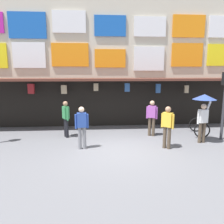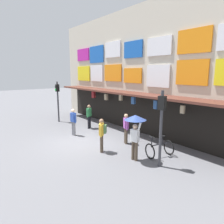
# 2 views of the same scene
# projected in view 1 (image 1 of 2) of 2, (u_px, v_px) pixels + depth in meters

# --- Properties ---
(ground_plane) EXTENTS (80.00, 80.00, 0.00)m
(ground_plane) POSITION_uv_depth(u_px,v_px,m) (117.00, 150.00, 8.59)
(ground_plane) COLOR slate
(shopfront) EXTENTS (18.00, 2.60, 8.00)m
(shopfront) POSITION_uv_depth(u_px,v_px,m) (109.00, 54.00, 12.36)
(shopfront) COLOR beige
(shopfront) RESTS_ON ground
(bicycle_parked) EXTENTS (0.95, 1.29, 1.05)m
(bicycle_parked) POSITION_uv_depth(u_px,v_px,m) (199.00, 127.00, 10.61)
(bicycle_parked) COLOR black
(bicycle_parked) RESTS_ON ground
(pedestrian_in_purple) EXTENTS (0.53, 0.25, 1.68)m
(pedestrian_in_purple) POSITION_uv_depth(u_px,v_px,m) (82.00, 125.00, 8.55)
(pedestrian_in_purple) COLOR gray
(pedestrian_in_purple) RESTS_ON ground
(pedestrian_in_blue) EXTENTS (0.47, 0.47, 1.68)m
(pedestrian_in_blue) POSITION_uv_depth(u_px,v_px,m) (168.00, 124.00, 8.62)
(pedestrian_in_blue) COLOR brown
(pedestrian_in_blue) RESTS_ON ground
(pedestrian_in_green) EXTENTS (0.36, 0.48, 1.68)m
(pedestrian_in_green) POSITION_uv_depth(u_px,v_px,m) (66.00, 117.00, 10.12)
(pedestrian_in_green) COLOR black
(pedestrian_in_green) RESTS_ON ground
(pedestrian_with_umbrella) EXTENTS (0.96, 0.96, 2.08)m
(pedestrian_with_umbrella) POSITION_uv_depth(u_px,v_px,m) (204.00, 105.00, 9.19)
(pedestrian_with_umbrella) COLOR brown
(pedestrian_with_umbrella) RESTS_ON ground
(pedestrian_in_red) EXTENTS (0.49, 0.35, 1.68)m
(pedestrian_in_red) POSITION_uv_depth(u_px,v_px,m) (152.00, 116.00, 10.32)
(pedestrian_in_red) COLOR brown
(pedestrian_in_red) RESTS_ON ground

